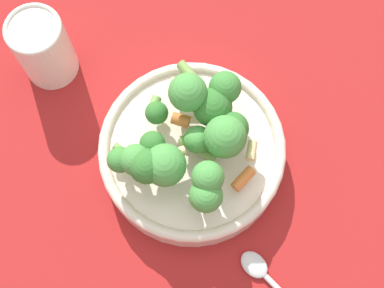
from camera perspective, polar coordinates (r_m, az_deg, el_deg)
ground_plane at (r=0.68m, az=-0.00°, el=-1.47°), size 3.00×3.00×0.00m
bowl at (r=0.65m, az=-0.00°, el=-0.83°), size 0.22×0.22×0.05m
pasta_salad at (r=0.59m, az=-0.11°, el=0.65°), size 0.17×0.17×0.08m
cup at (r=0.70m, az=-15.63°, el=9.87°), size 0.07×0.07×0.10m
spoon at (r=0.65m, az=8.71°, el=-14.59°), size 0.15×0.09×0.01m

